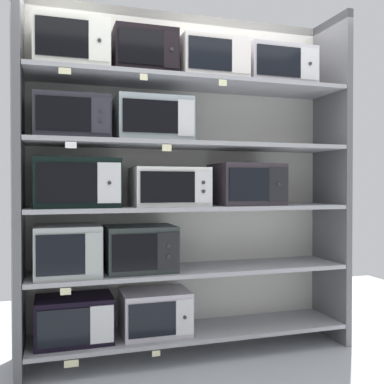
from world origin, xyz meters
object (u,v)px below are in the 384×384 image
Objects in this scene: microwave_9 at (71,48)px; microwave_12 at (277,68)px; microwave_1 at (155,312)px; microwave_8 at (153,120)px; microwave_2 at (68,250)px; microwave_5 at (169,187)px; microwave_6 at (246,185)px; microwave_4 at (77,183)px; microwave_0 at (74,319)px; microwave_10 at (144,55)px; microwave_7 at (72,118)px; microwave_3 at (140,248)px; microwave_11 at (210,62)px.

microwave_12 is at bearing 0.00° from microwave_9.
microwave_1 is 0.91× the size of microwave_8.
microwave_5 is at bearing -0.00° from microwave_2.
microwave_6 is (0.60, 0.00, 0.02)m from microwave_5.
microwave_4 reaches higher than microwave_5.
microwave_0 is 2.37m from microwave_12.
microwave_10 reaches higher than microwave_2.
microwave_0 is 1.04× the size of microwave_6.
microwave_7 is 0.93× the size of microwave_8.
microwave_5 is at bearing -0.01° from microwave_9.
microwave_0 is 0.94× the size of microwave_12.
microwave_1 is at bearing 180.00° from microwave_6.
microwave_3 is 1.36m from microwave_10.
microwave_12 reaches higher than microwave_4.
microwave_11 is at bearing 0.00° from microwave_9.
microwave_0 is 1.56m from microwave_6.
microwave_9 reaches higher than microwave_7.
microwave_4 is at bearing -0.13° from microwave_9.
microwave_2 is at bearing 179.98° from microwave_0.
microwave_1 is 0.99× the size of microwave_9.
microwave_2 is at bearing -180.00° from microwave_6.
microwave_1 is at bearing 0.01° from microwave_2.
microwave_4 is 0.69m from microwave_8.
microwave_8 is at bearing 0.02° from microwave_7.
microwave_0 is at bearing -0.42° from microwave_9.
microwave_0 is 0.97× the size of microwave_8.
microwave_6 is at bearing 0.00° from microwave_3.
microwave_12 is at bearing 0.01° from microwave_6.
microwave_5 is 1.15m from microwave_9.
microwave_3 reaches higher than microwave_1.
microwave_9 reaches higher than microwave_0.
microwave_1 is 1.37m from microwave_8.
microwave_7 reaches higher than microwave_5.
microwave_6 is 1.01× the size of microwave_9.
microwave_4 is at bearing -180.00° from microwave_11.
microwave_1 is 0.47m from microwave_3.
microwave_10 reaches higher than microwave_0.
microwave_10 is at bearing -179.89° from microwave_8.
microwave_3 is at bearing -0.00° from microwave_0.
microwave_5 is 1.22× the size of microwave_10.
microwave_8 reaches higher than microwave_0.
microwave_6 is 0.95m from microwave_11.
microwave_11 reaches higher than microwave_0.
microwave_2 is (-0.60, -0.00, 0.47)m from microwave_1.
microwave_8 is 1.21× the size of microwave_10.
microwave_2 is at bearing -179.84° from microwave_9.
microwave_3 is at bearing -0.00° from microwave_2.
microwave_12 is (1.04, -0.00, -0.01)m from microwave_10.
microwave_9 is at bearing 179.87° from microwave_4.
microwave_9 is (-0.00, 0.00, 0.47)m from microwave_7.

